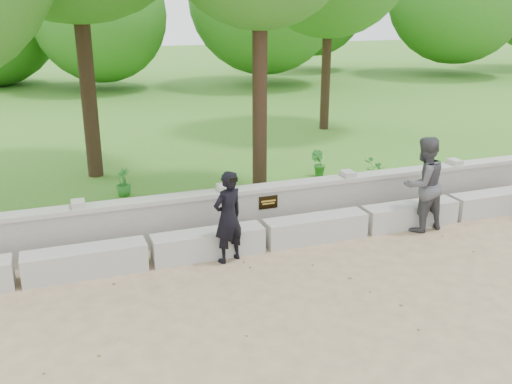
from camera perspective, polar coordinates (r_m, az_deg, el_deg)
ground at (r=8.49m, az=5.43°, el=-10.48°), size 80.00×80.00×0.00m
lawn at (r=21.30m, az=-11.01°, el=7.43°), size 40.00×22.00×0.25m
concrete_bench at (r=9.96m, az=0.78°, el=-4.40°), size 11.90×0.45×0.45m
parapet_wall at (r=10.48m, az=-0.58°, el=-1.79°), size 12.50×0.35×0.90m
man_main at (r=9.28m, az=-2.81°, el=-2.50°), size 0.67×0.63×1.56m
visitor_left at (r=10.97m, az=16.38°, el=0.75°), size 0.95×0.78×1.79m
shrub_b at (r=13.24m, az=6.25°, el=2.87°), size 0.42×0.43×0.61m
shrub_c at (r=12.68m, az=12.01°, el=1.85°), size 0.68×0.63×0.61m
shrub_d at (r=12.13m, az=-13.14°, el=0.95°), size 0.41×0.43×0.58m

